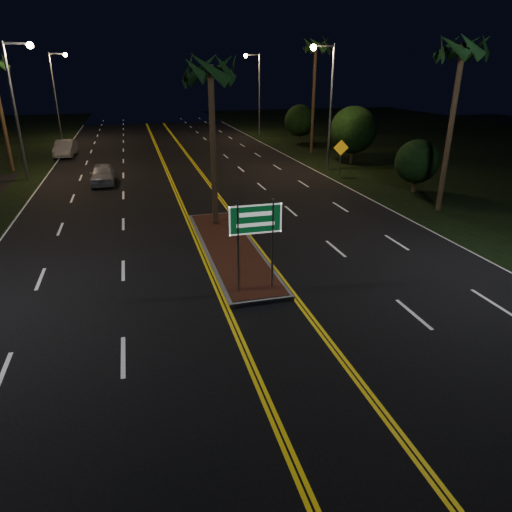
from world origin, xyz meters
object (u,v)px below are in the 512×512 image
object	(u,v)px
highway_sign	(256,228)
streetlight_right_mid	(327,94)
shrub_far	(300,120)
car_near	(103,172)
warning_sign	(341,153)
streetlight_right_far	(256,86)
palm_right_far	(316,47)
car_far	(65,147)
streetlight_left_far	(58,87)
shrub_near	(417,162)
palm_right_near	(463,49)
median_island	(230,249)
palm_median	(210,70)
streetlight_left_mid	(19,96)
shrub_mid	(353,130)

from	to	relation	value
highway_sign	streetlight_right_mid	bearing A→B (deg)	61.07
shrub_far	car_near	world-z (taller)	shrub_far
streetlight_right_mid	car_near	size ratio (longest dim) A/B	1.96
shrub_far	warning_sign	xyz separation A→B (m)	(-2.92, -16.48, -0.61)
streetlight_right_far	palm_right_far	bearing A→B (deg)	-79.67
highway_sign	streetlight_right_far	distance (m)	40.74
car_near	car_far	size ratio (longest dim) A/B	0.92
streetlight_left_far	streetlight_right_mid	xyz separation A→B (m)	(21.23, -22.00, 0.00)
shrub_near	car_near	xyz separation A→B (m)	(-19.30, 7.66, -1.18)
palm_right_near	shrub_near	bearing A→B (deg)	75.96
median_island	streetlight_right_mid	bearing A→B (deg)	54.72
palm_right_far	shrub_near	size ratio (longest dim) A/B	3.12
highway_sign	palm_median	world-z (taller)	palm_median
streetlight_left_far	car_far	bearing A→B (deg)	-83.74
palm_right_near	warning_sign	distance (m)	11.64
palm_median	shrub_far	xyz separation A→B (m)	(13.80, 25.50, -4.94)
median_island	car_far	size ratio (longest dim) A/B	2.04
streetlight_right_mid	car_near	world-z (taller)	streetlight_right_mid
streetlight_left_mid	shrub_mid	size ratio (longest dim) A/B	1.95
palm_median	palm_right_near	xyz separation A→B (m)	(12.50, -0.50, 0.94)
warning_sign	car_far	bearing A→B (deg)	154.78
palm_right_far	shrub_near	xyz separation A→B (m)	(0.70, -16.00, -7.20)
median_island	highway_sign	size ratio (longest dim) A/B	3.20
car_near	car_far	distance (m)	12.74
median_island	streetlight_left_far	xyz separation A→B (m)	(-10.61, 37.00, 5.57)
shrub_far	warning_sign	bearing A→B (deg)	-100.07
streetlight_left_far	palm_right_far	distance (m)	27.50
median_island	palm_median	distance (m)	8.00
shrub_far	shrub_mid	bearing A→B (deg)	-89.05
streetlight_left_mid	streetlight_right_far	bearing A→B (deg)	40.30
palm_right_near	shrub_mid	size ratio (longest dim) A/B	2.01
median_island	palm_right_near	world-z (taller)	palm_right_near
palm_median	median_island	bearing A→B (deg)	-90.00
car_far	streetlight_left_far	bearing A→B (deg)	99.05
palm_median	shrub_near	bearing A→B (deg)	14.53
streetlight_left_far	car_near	xyz separation A→B (m)	(4.82, -22.34, -4.89)
streetlight_left_far	palm_right_near	distance (m)	41.19
median_island	palm_right_far	xyz separation A→B (m)	(12.80, 23.00, 9.06)
streetlight_left_mid	car_near	distance (m)	7.25
palm_median	warning_sign	xyz separation A→B (m)	(10.88, 9.02, -5.55)
streetlight_left_far	car_far	xyz separation A→B (m)	(1.11, -10.15, -4.82)
streetlight_right_far	shrub_mid	xyz separation A→B (m)	(3.39, -18.00, -2.93)
shrub_far	median_island	bearing A→B (deg)	-115.45
palm_right_near	car_far	distance (m)	33.27
palm_right_far	car_far	distance (m)	24.11
streetlight_right_far	shrub_mid	world-z (taller)	streetlight_right_far
streetlight_left_far	palm_right_near	bearing A→B (deg)	-55.79
streetlight_left_far	palm_median	distance (m)	35.18
streetlight_left_mid	streetlight_left_far	xyz separation A→B (m)	(0.00, 20.00, 0.00)
shrub_far	warning_sign	world-z (taller)	shrub_far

